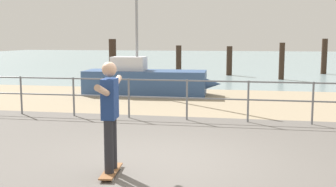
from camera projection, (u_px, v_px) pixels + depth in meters
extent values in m
cube|color=#605B56|center=(154.00, 182.00, 6.05)|extent=(24.00, 10.00, 0.04)
cube|color=tan|center=(206.00, 101.00, 13.84)|extent=(24.00, 6.00, 0.04)
cube|color=#849EA3|center=(233.00, 59.00, 41.12)|extent=(72.00, 50.00, 0.04)
cylinder|color=slate|center=(21.00, 96.00, 11.32)|extent=(0.05, 0.05, 1.05)
cylinder|color=slate|center=(74.00, 97.00, 11.05)|extent=(0.05, 0.05, 1.05)
cylinder|color=slate|center=(129.00, 99.00, 10.77)|extent=(0.05, 0.05, 1.05)
cylinder|color=slate|center=(187.00, 100.00, 10.49)|extent=(0.05, 0.05, 1.05)
cylinder|color=slate|center=(248.00, 102.00, 10.21)|extent=(0.05, 0.05, 1.05)
cylinder|color=slate|center=(313.00, 104.00, 9.94)|extent=(0.05, 0.05, 1.05)
cylinder|color=slate|center=(157.00, 80.00, 10.56)|extent=(13.65, 0.04, 0.04)
cylinder|color=slate|center=(157.00, 97.00, 10.62)|extent=(13.65, 0.04, 0.04)
cube|color=#335184|center=(145.00, 83.00, 15.21)|extent=(4.46, 1.59, 0.90)
cone|color=#335184|center=(206.00, 84.00, 14.91)|extent=(1.13, 0.81, 0.77)
cylinder|color=gray|center=(136.00, 2.00, 14.87)|extent=(0.10, 0.10, 4.90)
cube|color=silver|center=(129.00, 64.00, 15.21)|extent=(1.24, 0.95, 0.50)
cube|color=brown|center=(111.00, 171.00, 6.34)|extent=(0.28, 0.82, 0.02)
cylinder|color=silver|center=(112.00, 180.00, 6.06)|extent=(0.04, 0.06, 0.06)
cylinder|color=silver|center=(102.00, 180.00, 6.07)|extent=(0.04, 0.06, 0.06)
cylinder|color=silver|center=(120.00, 168.00, 6.61)|extent=(0.04, 0.06, 0.06)
cylinder|color=silver|center=(110.00, 168.00, 6.63)|extent=(0.04, 0.06, 0.06)
cylinder|color=#26262B|center=(109.00, 147.00, 6.16)|extent=(0.14, 0.14, 0.80)
cylinder|color=#26262B|center=(112.00, 143.00, 6.40)|extent=(0.14, 0.14, 0.80)
cube|color=navy|center=(110.00, 99.00, 6.19)|extent=(0.23, 0.38, 0.60)
sphere|color=tan|center=(109.00, 69.00, 6.13)|extent=(0.22, 0.22, 0.22)
cylinder|color=tan|center=(102.00, 91.00, 5.73)|extent=(0.14, 0.56, 0.23)
cylinder|color=tan|center=(116.00, 84.00, 6.61)|extent=(0.14, 0.56, 0.23)
cylinder|color=#332319|center=(113.00, 61.00, 19.74)|extent=(0.34, 0.34, 2.03)
cylinder|color=#332319|center=(179.00, 61.00, 22.39)|extent=(0.29, 0.29, 1.68)
cylinder|color=#332319|center=(229.00, 61.00, 23.02)|extent=(0.32, 0.32, 1.62)
cylinder|color=#332319|center=(282.00, 61.00, 20.68)|extent=(0.27, 0.27, 1.85)
cylinder|color=#332319|center=(324.00, 57.00, 23.84)|extent=(0.32, 0.32, 2.04)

